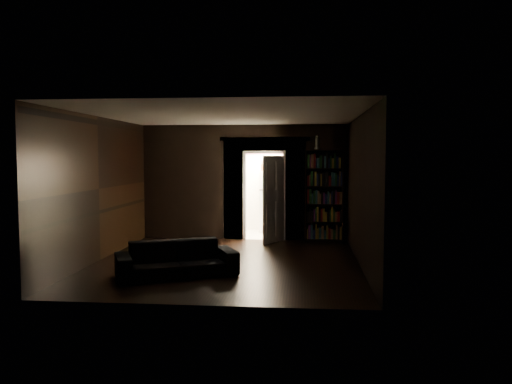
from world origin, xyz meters
TOP-DOWN VIEW (x-y plane):
  - ground at (0.00, 0.00)m, footprint 5.50×5.50m
  - room_walls at (-0.01, 1.07)m, footprint 5.02×5.61m
  - kitchen_alcove at (0.50, 3.87)m, footprint 2.20×1.80m
  - sofa at (-0.68, -1.12)m, footprint 2.18×1.63m
  - bookshelf at (1.93, 2.59)m, footprint 0.94×0.44m
  - refrigerator at (0.66, 4.11)m, footprint 0.82×0.77m
  - door at (0.76, 2.36)m, footprint 0.47×0.76m
  - figurine at (1.76, 2.59)m, footprint 0.14×0.14m
  - bottles at (0.59, 4.06)m, footprint 0.63×0.11m

SIDE VIEW (x-z plane):
  - ground at x=0.00m, z-range 0.00..0.00m
  - sofa at x=-0.68m, z-range 0.00..0.77m
  - refrigerator at x=0.66m, z-range 0.00..1.65m
  - door at x=0.76m, z-range 0.00..2.05m
  - bookshelf at x=1.93m, z-range 0.00..2.20m
  - kitchen_alcove at x=0.50m, z-range -0.09..2.51m
  - room_walls at x=-0.01m, z-range 0.26..3.10m
  - bottles at x=0.59m, z-range 1.65..1.91m
  - figurine at x=1.76m, z-range 2.20..2.52m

